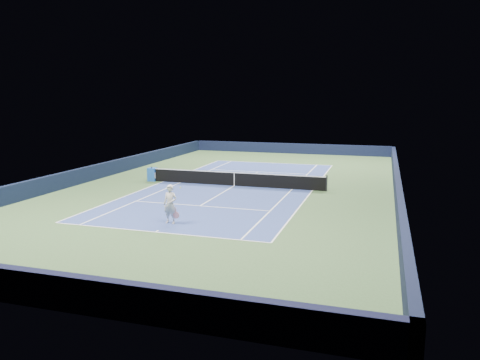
% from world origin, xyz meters
% --- Properties ---
extents(ground, '(40.00, 40.00, 0.00)m').
position_xyz_m(ground, '(0.00, 0.00, 0.00)').
color(ground, '#35522C').
rests_on(ground, ground).
extents(wall_far, '(22.00, 0.35, 1.10)m').
position_xyz_m(wall_far, '(0.00, 19.82, 0.55)').
color(wall_far, black).
rests_on(wall_far, ground).
extents(wall_near, '(22.00, 0.35, 1.10)m').
position_xyz_m(wall_near, '(0.00, -19.82, 0.55)').
color(wall_near, black).
rests_on(wall_near, ground).
extents(wall_right, '(0.35, 40.00, 1.10)m').
position_xyz_m(wall_right, '(10.82, 0.00, 0.55)').
color(wall_right, black).
rests_on(wall_right, ground).
extents(wall_left, '(0.35, 40.00, 1.10)m').
position_xyz_m(wall_left, '(-10.82, 0.00, 0.55)').
color(wall_left, black).
rests_on(wall_left, ground).
extents(court_surface, '(10.97, 23.77, 0.01)m').
position_xyz_m(court_surface, '(0.00, 0.00, 0.00)').
color(court_surface, navy).
rests_on(court_surface, ground).
extents(baseline_far, '(10.97, 0.08, 0.00)m').
position_xyz_m(baseline_far, '(0.00, 11.88, 0.01)').
color(baseline_far, white).
rests_on(baseline_far, ground).
extents(baseline_near, '(10.97, 0.08, 0.00)m').
position_xyz_m(baseline_near, '(0.00, -11.88, 0.01)').
color(baseline_near, white).
rests_on(baseline_near, ground).
extents(sideline_doubles_right, '(0.08, 23.77, 0.00)m').
position_xyz_m(sideline_doubles_right, '(5.49, 0.00, 0.01)').
color(sideline_doubles_right, white).
rests_on(sideline_doubles_right, ground).
extents(sideline_doubles_left, '(0.08, 23.77, 0.00)m').
position_xyz_m(sideline_doubles_left, '(-5.49, 0.00, 0.01)').
color(sideline_doubles_left, white).
rests_on(sideline_doubles_left, ground).
extents(sideline_singles_right, '(0.08, 23.77, 0.00)m').
position_xyz_m(sideline_singles_right, '(4.12, 0.00, 0.01)').
color(sideline_singles_right, white).
rests_on(sideline_singles_right, ground).
extents(sideline_singles_left, '(0.08, 23.77, 0.00)m').
position_xyz_m(sideline_singles_left, '(-4.12, 0.00, 0.01)').
color(sideline_singles_left, white).
rests_on(sideline_singles_left, ground).
extents(service_line_far, '(8.23, 0.08, 0.00)m').
position_xyz_m(service_line_far, '(0.00, 6.40, 0.01)').
color(service_line_far, white).
rests_on(service_line_far, ground).
extents(service_line_near, '(8.23, 0.08, 0.00)m').
position_xyz_m(service_line_near, '(0.00, -6.40, 0.01)').
color(service_line_near, white).
rests_on(service_line_near, ground).
extents(center_service_line, '(0.08, 12.80, 0.00)m').
position_xyz_m(center_service_line, '(0.00, 0.00, 0.01)').
color(center_service_line, white).
rests_on(center_service_line, ground).
extents(center_mark_far, '(0.08, 0.30, 0.00)m').
position_xyz_m(center_mark_far, '(0.00, 11.73, 0.01)').
color(center_mark_far, white).
rests_on(center_mark_far, ground).
extents(center_mark_near, '(0.08, 0.30, 0.00)m').
position_xyz_m(center_mark_near, '(0.00, -11.73, 0.01)').
color(center_mark_near, white).
rests_on(center_mark_near, ground).
extents(tennis_net, '(12.90, 0.10, 1.07)m').
position_xyz_m(tennis_net, '(0.00, 0.00, 0.50)').
color(tennis_net, black).
rests_on(tennis_net, ground).
extents(sponsor_cube, '(0.63, 0.55, 0.98)m').
position_xyz_m(sponsor_cube, '(-6.40, 0.07, 0.49)').
color(sponsor_cube, blue).
rests_on(sponsor_cube, ground).
extents(tennis_player, '(0.85, 1.27, 1.93)m').
position_xyz_m(tennis_player, '(0.03, -10.29, 0.97)').
color(tennis_player, silver).
rests_on(tennis_player, ground).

